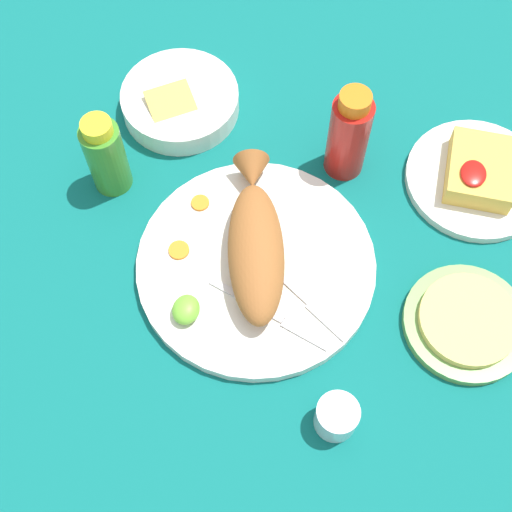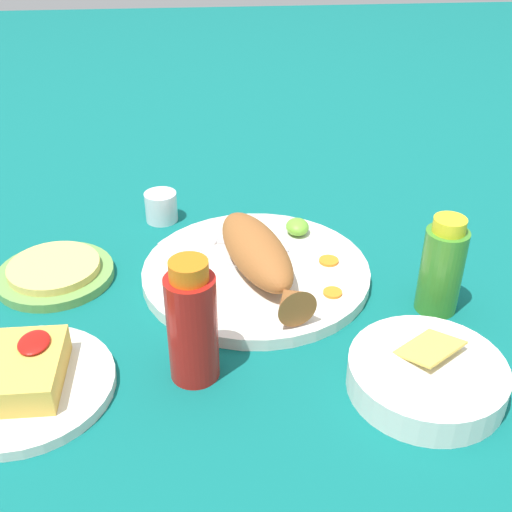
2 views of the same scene
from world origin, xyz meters
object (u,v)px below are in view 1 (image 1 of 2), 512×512
(main_plate, at_px, (256,265))
(side_plate_fries, at_px, (476,179))
(fork_near, at_px, (305,298))
(tortilla_plate, at_px, (466,323))
(hot_sauce_bottle_green, at_px, (106,156))
(guacamole_bowl, at_px, (180,100))
(fried_fish, at_px, (255,243))
(hot_sauce_bottle_red, at_px, (349,135))
(salt_cup, at_px, (336,417))
(fork_far, at_px, (278,317))

(main_plate, bearing_deg, side_plate_fries, 126.18)
(fork_near, xyz_separation_m, tortilla_plate, (-0.02, 0.22, -0.01))
(hot_sauce_bottle_green, bearing_deg, guacamole_bowl, 157.49)
(fried_fish, relative_size, hot_sauce_bottle_red, 1.66)
(hot_sauce_bottle_red, relative_size, guacamole_bowl, 0.88)
(fork_near, relative_size, hot_sauce_bottle_green, 1.15)
(fried_fish, height_order, hot_sauce_bottle_green, hot_sauce_bottle_green)
(side_plate_fries, bearing_deg, hot_sauce_bottle_green, -77.62)
(hot_sauce_bottle_green, distance_m, salt_cup, 0.48)
(hot_sauce_bottle_red, distance_m, tortilla_plate, 0.31)
(salt_cup, distance_m, tortilla_plate, 0.23)
(side_plate_fries, relative_size, tortilla_plate, 1.23)
(guacamole_bowl, height_order, tortilla_plate, guacamole_bowl)
(fork_far, xyz_separation_m, salt_cup, (0.12, 0.10, 0.00))
(hot_sauce_bottle_red, height_order, guacamole_bowl, hot_sauce_bottle_red)
(hot_sauce_bottle_red, height_order, salt_cup, hot_sauce_bottle_red)
(fork_far, bearing_deg, fried_fish, 137.78)
(main_plate, distance_m, fork_far, 0.09)
(fried_fish, xyz_separation_m, hot_sauce_bottle_red, (-0.19, 0.10, 0.03))
(main_plate, distance_m, hot_sauce_bottle_red, 0.23)
(hot_sauce_bottle_red, bearing_deg, guacamole_bowl, -100.33)
(salt_cup, xyz_separation_m, guacamole_bowl, (-0.44, -0.32, -0.00))
(fried_fish, relative_size, guacamole_bowl, 1.45)
(hot_sauce_bottle_red, xyz_separation_m, salt_cup, (0.39, 0.05, -0.05))
(salt_cup, xyz_separation_m, side_plate_fries, (-0.40, 0.15, -0.02))
(fork_far, relative_size, hot_sauce_bottle_red, 1.12)
(main_plate, distance_m, guacamole_bowl, 0.31)
(guacamole_bowl, bearing_deg, fork_far, 34.67)
(fork_near, height_order, fork_far, same)
(main_plate, bearing_deg, fork_near, 62.97)
(main_plate, relative_size, salt_cup, 6.14)
(main_plate, relative_size, fried_fish, 1.25)
(fork_far, xyz_separation_m, hot_sauce_bottle_green, (-0.17, -0.29, 0.05))
(tortilla_plate, bearing_deg, fork_near, -85.78)
(fried_fish, distance_m, salt_cup, 0.26)
(fork_near, relative_size, salt_cup, 2.96)
(hot_sauce_bottle_green, relative_size, side_plate_fries, 0.67)
(fork_far, relative_size, hot_sauce_bottle_green, 1.27)
(fork_near, bearing_deg, fork_far, -96.88)
(fork_far, relative_size, guacamole_bowl, 0.98)
(fried_fish, xyz_separation_m, fork_far, (0.09, 0.05, -0.03))
(fork_near, height_order, hot_sauce_bottle_green, hot_sauce_bottle_green)
(fork_near, distance_m, salt_cup, 0.17)
(tortilla_plate, bearing_deg, fried_fish, -97.17)
(hot_sauce_bottle_green, xyz_separation_m, salt_cup, (0.29, 0.39, -0.04))
(hot_sauce_bottle_red, xyz_separation_m, side_plate_fries, (-0.01, 0.20, -0.07))
(fork_near, height_order, hot_sauce_bottle_red, hot_sauce_bottle_red)
(salt_cup, bearing_deg, guacamole_bowl, -143.77)
(fork_near, distance_m, hot_sauce_bottle_red, 0.25)
(hot_sauce_bottle_green, bearing_deg, salt_cup, 53.37)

